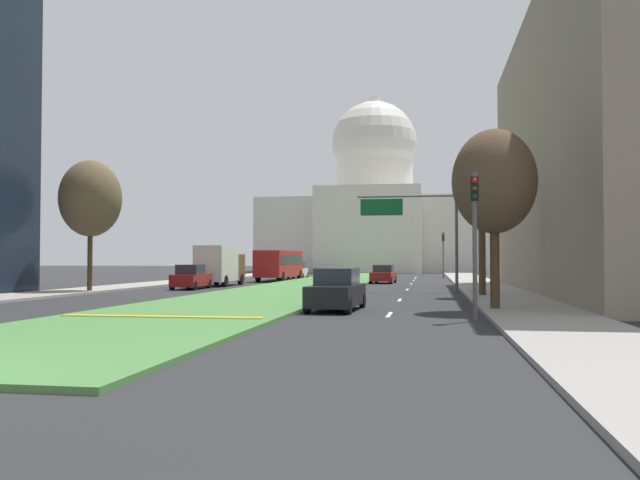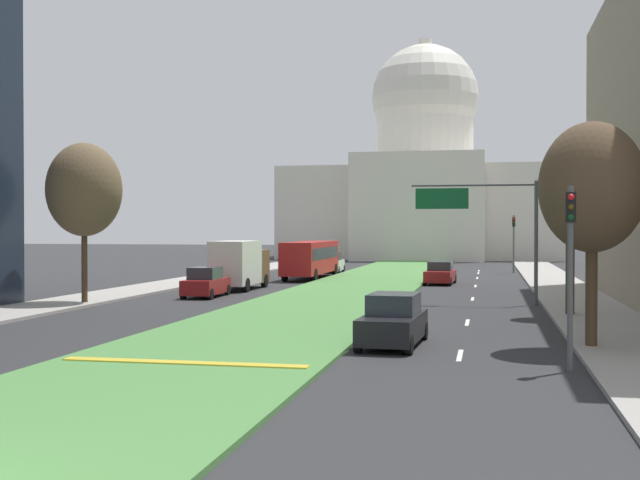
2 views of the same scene
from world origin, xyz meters
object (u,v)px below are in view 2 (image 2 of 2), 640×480
street_tree_right_near (592,188)px  sedan_midblock (206,283)px  capitol_building (424,183)px  sedan_lead_stopped (393,321)px  traffic_light_far_right (514,236)px  sedan_far_horizon (332,263)px  box_truck_delivery (239,264)px  overhead_guide_sign (487,215)px  traffic_light_near_right (570,253)px  street_tree_right_mid (570,200)px  city_bus (311,256)px  sedan_distant (440,274)px  street_tree_left_mid (84,190)px

street_tree_right_near → sedan_midblock: size_ratio=1.78×
capitol_building → sedan_lead_stopped: 84.30m
capitol_building → traffic_light_far_right: capitol_building is taller
traffic_light_far_right → sedan_far_horizon: 16.58m
capitol_building → box_truck_delivery: capitol_building is taller
traffic_light_far_right → sedan_midblock: 35.56m
overhead_guide_sign → sedan_far_horizon: 31.69m
traffic_light_near_right → sedan_midblock: 28.25m
street_tree_right_mid → sedan_far_horizon: street_tree_right_mid is taller
city_bus → overhead_guide_sign: bearing=-54.9°
sedan_midblock → sedan_distant: sedan_midblock is taller
street_tree_left_mid → sedan_midblock: (4.56, 5.86, -5.19)m
sedan_lead_stopped → city_bus: (-10.75, 35.83, 0.94)m
street_tree_right_near → sedan_lead_stopped: (-6.51, -0.37, -4.50)m
city_bus → capitol_building: bearing=83.6°
sedan_far_horizon → traffic_light_far_right: bearing=11.3°
street_tree_right_near → city_bus: street_tree_right_near is taller
traffic_light_far_right → street_tree_left_mid: bearing=-122.3°
overhead_guide_sign → sedan_lead_stopped: overhead_guide_sign is taller
sedan_lead_stopped → street_tree_right_mid: bearing=57.0°
street_tree_left_mid → box_truck_delivery: street_tree_left_mid is taller
sedan_far_horizon → sedan_distant: bearing=-51.8°
sedan_midblock → overhead_guide_sign: bearing=-4.1°
street_tree_right_near → box_truck_delivery: (-19.29, 22.89, -3.66)m
overhead_guide_sign → sedan_lead_stopped: bearing=-100.9°
traffic_light_far_right → sedan_lead_stopped: size_ratio=1.12×
traffic_light_near_right → sedan_distant: bearing=99.1°
traffic_light_near_right → sedan_distant: traffic_light_near_right is taller
overhead_guide_sign → sedan_midblock: size_ratio=1.56×
sedan_distant → city_bus: bearing=155.8°
street_tree_right_mid → sedan_distant: bearing=108.7°
traffic_light_near_right → traffic_light_far_right: (0.00, 51.67, 0.00)m
street_tree_right_mid → sedan_distant: size_ratio=1.57×
street_tree_right_near → sedan_lead_stopped: street_tree_right_near is taller
street_tree_right_mid → sedan_lead_stopped: (-6.79, -10.47, -4.48)m
street_tree_right_near → box_truck_delivery: 30.15m
street_tree_right_near → sedan_far_horizon: bearing=111.3°
sedan_distant → box_truck_delivery: (-12.59, -7.83, 0.91)m
sedan_lead_stopped → overhead_guide_sign: bearing=79.1°
traffic_light_far_right → sedan_distant: (-5.61, -16.54, -2.55)m
street_tree_right_mid → sedan_far_horizon: size_ratio=1.55×
sedan_lead_stopped → city_bus: city_bus is taller
capitol_building → overhead_guide_sign: capitol_building is taller
street_tree_left_mid → street_tree_right_near: bearing=-24.7°
sedan_distant → city_bus: size_ratio=0.40×
overhead_guide_sign → street_tree_right_near: size_ratio=0.88×
traffic_light_near_right → sedan_far_horizon: traffic_light_near_right is taller
sedan_far_horizon → overhead_guide_sign: bearing=-64.0°
sedan_far_horizon → box_truck_delivery: bearing=-95.7°
sedan_distant → sedan_far_horizon: bearing=128.2°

